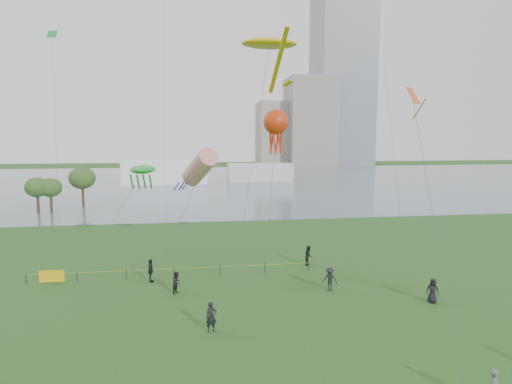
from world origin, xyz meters
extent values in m
plane|color=#183E13|center=(0.00, 0.00, 0.00)|extent=(400.00, 400.00, 0.00)
cube|color=slate|center=(0.00, 100.00, 0.02)|extent=(400.00, 120.00, 0.08)
cube|color=slate|center=(62.00, 168.00, 60.00)|extent=(24.00, 24.00, 120.00)
cube|color=gray|center=(46.00, 162.00, 19.00)|extent=(20.00, 20.00, 38.00)
cube|color=gray|center=(32.00, 168.00, 14.00)|extent=(16.00, 18.00, 28.00)
cube|color=white|center=(-12.00, 95.00, 3.00)|extent=(22.00, 8.00, 6.00)
cube|color=silver|center=(14.00, 98.00, 2.50)|extent=(18.00, 7.00, 5.00)
cylinder|color=#39261A|center=(-29.34, 51.16, 1.31)|extent=(0.44, 0.44, 2.61)
ellipsoid|color=#365822|center=(-29.34, 51.16, 4.24)|extent=(3.71, 3.71, 3.13)
cylinder|color=#39261A|center=(-23.75, 56.64, 1.58)|extent=(0.44, 0.44, 3.17)
ellipsoid|color=#365822|center=(-23.75, 56.64, 5.13)|extent=(4.50, 4.50, 3.80)
cylinder|color=#39261A|center=(-27.44, 51.47, 1.27)|extent=(0.44, 0.44, 2.54)
ellipsoid|color=#365822|center=(-27.44, 51.47, 4.12)|extent=(3.61, 3.61, 3.04)
cylinder|color=black|center=(-18.38, 15.57, 0.42)|extent=(0.07, 0.07, 0.85)
cylinder|color=black|center=(-14.38, 15.57, 0.42)|extent=(0.07, 0.07, 0.85)
cylinder|color=black|center=(-10.38, 15.57, 0.42)|extent=(0.07, 0.07, 0.85)
cylinder|color=black|center=(-6.38, 15.57, 0.42)|extent=(0.07, 0.07, 0.85)
cylinder|color=black|center=(-2.38, 15.57, 0.42)|extent=(0.07, 0.07, 0.85)
cylinder|color=black|center=(1.62, 15.57, 0.42)|extent=(0.07, 0.07, 0.85)
cylinder|color=black|center=(5.62, 15.57, 0.42)|extent=(0.07, 0.07, 0.85)
cylinder|color=gold|center=(-6.38, 15.57, 0.75)|extent=(24.00, 0.03, 0.03)
cube|color=#F1B20C|center=(-16.38, 15.57, 0.55)|extent=(2.00, 0.04, 1.00)
imported|color=black|center=(-5.96, 11.58, 0.85)|extent=(0.97, 1.04, 1.70)
imported|color=black|center=(5.93, 10.39, 0.93)|extent=(1.39, 1.24, 1.86)
imported|color=black|center=(-8.23, 14.48, 0.98)|extent=(0.55, 1.18, 1.95)
imported|color=black|center=(12.57, 6.91, 0.90)|extent=(1.05, 0.92, 1.80)
imported|color=black|center=(-3.61, 4.48, 0.94)|extent=(0.77, 0.58, 1.88)
imported|color=black|center=(6.11, 17.28, 0.94)|extent=(1.07, 1.14, 1.87)
cylinder|color=#3F3F42|center=(0.42, 15.09, 10.24)|extent=(4.13, 7.09, 20.48)
ellipsoid|color=#E2AD0B|center=(2.47, 18.62, 20.47)|extent=(5.12, 3.20, 0.80)
cube|color=#E2AD0B|center=(2.47, 14.42, 18.07)|extent=(0.36, 6.98, 4.09)
cube|color=#E2AD0B|center=(2.47, 10.62, 15.97)|extent=(0.95, 0.95, 0.42)
cylinder|color=#3F3F42|center=(-5.77, 18.47, 4.58)|extent=(3.63, 3.17, 9.18)
cylinder|color=red|center=(-3.97, 20.05, 9.17)|extent=(3.74, 5.17, 3.87)
cylinder|color=#1C1BC2|center=(-5.37, 18.85, 7.57)|extent=(0.60, 1.13, 0.88)
cylinder|color=#1C1BC2|center=(-5.65, 19.23, 7.57)|extent=(0.60, 1.13, 0.88)
cylinder|color=#1C1BC2|center=(-6.10, 19.08, 7.57)|extent=(0.60, 1.13, 0.88)
cylinder|color=#1C1BC2|center=(-6.10, 18.61, 7.57)|extent=(0.60, 1.13, 0.88)
cylinder|color=#1C1BC2|center=(-5.65, 18.47, 7.57)|extent=(0.60, 1.13, 0.88)
cylinder|color=#3F3F42|center=(-11.85, 17.15, 4.52)|extent=(5.17, 6.45, 9.06)
ellipsoid|color=green|center=(-9.28, 20.36, 9.04)|extent=(2.28, 4.10, 0.80)
cylinder|color=green|center=(-10.08, 18.76, 8.04)|extent=(0.16, 1.79, 1.54)
cylinder|color=green|center=(-9.53, 18.76, 8.04)|extent=(0.16, 1.79, 1.54)
cylinder|color=green|center=(-8.98, 18.76, 8.04)|extent=(0.16, 1.79, 1.54)
cylinder|color=green|center=(-8.43, 18.76, 8.04)|extent=(0.16, 1.79, 1.54)
cylinder|color=#3F3F42|center=(2.14, 15.78, 6.71)|extent=(1.70, 4.14, 13.43)
sphere|color=red|center=(2.98, 17.84, 13.42)|extent=(2.31, 2.31, 2.31)
cylinder|color=red|center=(3.48, 17.84, 11.82)|extent=(0.18, 0.54, 2.60)
cylinder|color=red|center=(3.23, 18.27, 11.82)|extent=(0.49, 0.36, 2.61)
cylinder|color=red|center=(2.73, 18.27, 11.82)|extent=(0.49, 0.36, 2.61)
cylinder|color=red|center=(2.48, 17.84, 11.82)|extent=(0.18, 0.54, 2.60)
cylinder|color=red|center=(2.73, 17.41, 11.82)|extent=(0.49, 0.36, 2.61)
cylinder|color=red|center=(3.23, 17.41, 11.82)|extent=(0.49, 0.36, 2.61)
cylinder|color=#3F3F42|center=(9.28, 1.86, 7.46)|extent=(3.07, 11.68, 14.93)
cube|color=#F14B15|center=(10.80, 7.69, 14.91)|extent=(1.40, 1.40, 1.14)
cylinder|color=#F14B15|center=(10.80, 6.79, 13.91)|extent=(0.08, 1.58, 1.35)
cube|color=#198C2D|center=(-17.70, 23.85, 21.86)|extent=(1.04, 1.00, 0.76)
camera|label=1|loc=(-4.52, -20.92, 11.88)|focal=30.00mm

